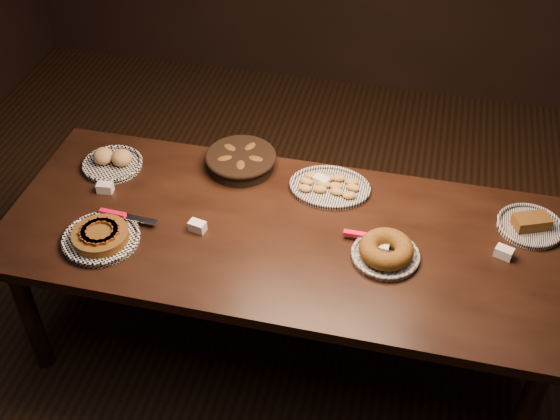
% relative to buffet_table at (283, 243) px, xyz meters
% --- Properties ---
extents(ground, '(5.00, 5.00, 0.00)m').
position_rel_buffet_table_xyz_m(ground, '(0.00, 0.00, -0.68)').
color(ground, black).
rests_on(ground, ground).
extents(buffet_table, '(2.40, 1.00, 0.75)m').
position_rel_buffet_table_xyz_m(buffet_table, '(0.00, 0.00, 0.00)').
color(buffet_table, black).
rests_on(buffet_table, ground).
extents(apple_tart_plate, '(0.36, 0.33, 0.06)m').
position_rel_buffet_table_xyz_m(apple_tart_plate, '(-0.72, -0.23, 0.10)').
color(apple_tart_plate, white).
rests_on(apple_tart_plate, buffet_table).
extents(madeleine_platter, '(0.36, 0.30, 0.04)m').
position_rel_buffet_table_xyz_m(madeleine_platter, '(0.14, 0.32, 0.09)').
color(madeleine_platter, black).
rests_on(madeleine_platter, buffet_table).
extents(bundt_cake_plate, '(0.33, 0.28, 0.09)m').
position_rel_buffet_table_xyz_m(bundt_cake_plate, '(0.44, -0.06, 0.11)').
color(bundt_cake_plate, black).
rests_on(bundt_cake_plate, buffet_table).
extents(croissant_basket, '(0.35, 0.35, 0.08)m').
position_rel_buffet_table_xyz_m(croissant_basket, '(-0.29, 0.38, 0.12)').
color(croissant_basket, black).
rests_on(croissant_basket, buffet_table).
extents(bread_roll_plate, '(0.28, 0.28, 0.09)m').
position_rel_buffet_table_xyz_m(bread_roll_plate, '(-0.88, 0.25, 0.10)').
color(bread_roll_plate, white).
rests_on(bread_roll_plate, buffet_table).
extents(loaf_plate, '(0.28, 0.28, 0.06)m').
position_rel_buffet_table_xyz_m(loaf_plate, '(1.02, 0.26, 0.09)').
color(loaf_plate, black).
rests_on(loaf_plate, buffet_table).
extents(tent_cards, '(1.83, 0.48, 0.04)m').
position_rel_buffet_table_xyz_m(tent_cards, '(0.05, 0.07, 0.10)').
color(tent_cards, white).
rests_on(tent_cards, buffet_table).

